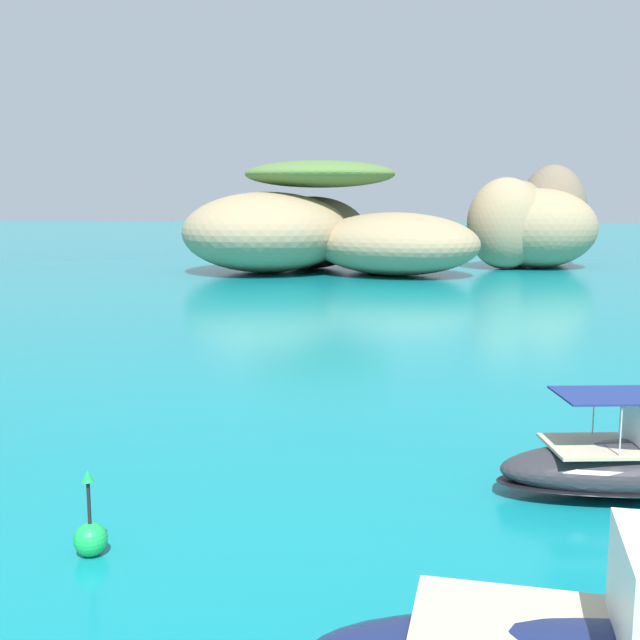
% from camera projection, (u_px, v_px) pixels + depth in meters
% --- Properties ---
extents(islet_large, '(26.89, 17.87, 8.96)m').
position_uv_depth(islet_large, '(320.00, 231.00, 63.60)').
color(islet_large, '#756651').
rests_on(islet_large, ground).
extents(islet_small, '(12.38, 13.46, 8.92)m').
position_uv_depth(islet_small, '(531.00, 224.00, 68.08)').
color(islet_small, '#84755B').
rests_on(islet_small, ground).
extents(channel_buoy, '(0.56, 0.56, 1.48)m').
position_uv_depth(channel_buoy, '(90.00, 536.00, 12.92)').
color(channel_buoy, green).
rests_on(channel_buoy, ground).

